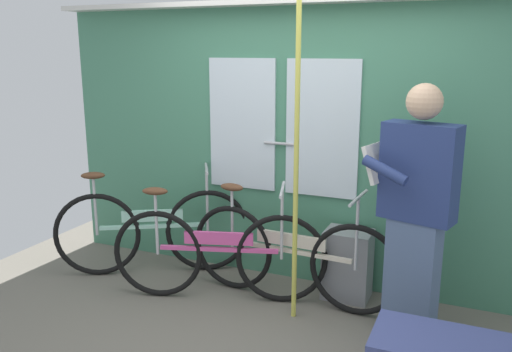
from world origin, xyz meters
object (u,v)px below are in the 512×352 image
object	(u,v)px
bicycle_leaning_behind	(218,254)
passenger_reading_newspaper	(415,209)
bicycle_near_door	(152,230)
bicycle_by_pole	(290,255)
handrail_pole	(296,168)
trash_bin_by_wall	(348,264)

from	to	relation	value
bicycle_leaning_behind	passenger_reading_newspaper	size ratio (longest dim) A/B	0.94
bicycle_near_door	bicycle_by_pole	bearing A→B (deg)	-31.15
bicycle_by_pole	handrail_pole	bearing A→B (deg)	-59.82
bicycle_leaning_behind	trash_bin_by_wall	xyz separation A→B (m)	(0.93, 0.44, -0.10)
bicycle_near_door	passenger_reading_newspaper	bearing A→B (deg)	-35.55
passenger_reading_newspaper	handrail_pole	xyz separation A→B (m)	(-0.81, -0.04, 0.22)
handrail_pole	bicycle_near_door	bearing A→B (deg)	169.52
bicycle_by_pole	trash_bin_by_wall	bearing A→B (deg)	32.64
bicycle_near_door	passenger_reading_newspaper	size ratio (longest dim) A/B	0.86
bicycle_near_door	handrail_pole	xyz separation A→B (m)	(1.41, -0.26, 0.74)
passenger_reading_newspaper	handrail_pole	distance (m)	0.84
bicycle_by_pole	handrail_pole	distance (m)	0.80
bicycle_by_pole	bicycle_leaning_behind	bearing A→B (deg)	-155.99
bicycle_near_door	bicycle_leaning_behind	distance (m)	0.80
bicycle_near_door	bicycle_leaning_behind	size ratio (longest dim) A/B	0.91
bicycle_near_door	bicycle_by_pole	size ratio (longest dim) A/B	0.86
passenger_reading_newspaper	bicycle_near_door	bearing A→B (deg)	9.23
bicycle_near_door	bicycle_by_pole	distance (m)	1.29
passenger_reading_newspaper	bicycle_leaning_behind	bearing A→B (deg)	15.30
handrail_pole	bicycle_by_pole	bearing A→B (deg)	117.39
bicycle_leaning_behind	passenger_reading_newspaper	xyz separation A→B (m)	(1.46, 0.01, 0.54)
bicycle_by_pole	handrail_pole	xyz separation A→B (m)	(0.12, -0.23, 0.76)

